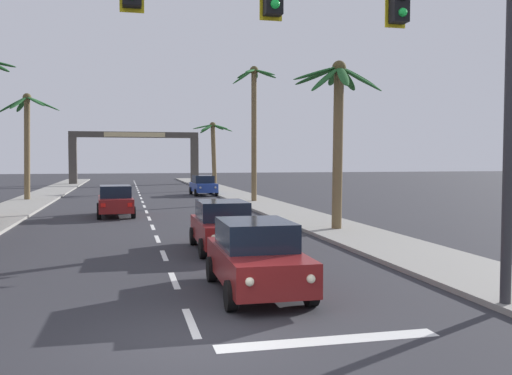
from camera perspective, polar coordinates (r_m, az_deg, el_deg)
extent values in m
plane|color=#2D2D33|center=(10.11, -5.99, -15.14)|extent=(220.00, 220.00, 0.00)
cube|color=gray|center=(31.02, 3.71, -2.69)|extent=(3.20, 110.00, 0.14)
cube|color=silver|center=(11.04, -6.65, -13.54)|extent=(0.16, 2.00, 0.01)
cube|color=silver|center=(14.71, -8.37, -9.36)|extent=(0.16, 2.00, 0.01)
cube|color=silver|center=(18.42, -9.38, -6.85)|extent=(0.16, 2.00, 0.01)
cube|color=silver|center=(22.17, -10.04, -5.19)|extent=(0.16, 2.00, 0.01)
cube|color=silver|center=(25.93, -10.51, -4.01)|extent=(0.16, 2.00, 0.01)
cube|color=silver|center=(29.70, -10.85, -3.12)|extent=(0.16, 2.00, 0.01)
cube|color=silver|center=(33.47, -11.12, -2.44)|extent=(0.16, 2.00, 0.01)
cube|color=silver|center=(37.25, -11.34, -1.89)|extent=(0.16, 2.00, 0.01)
cube|color=silver|center=(41.04, -11.51, -1.45)|extent=(0.16, 2.00, 0.01)
cube|color=silver|center=(44.82, -11.66, -1.08)|extent=(0.16, 2.00, 0.01)
cube|color=silver|center=(48.61, -11.78, -0.77)|extent=(0.16, 2.00, 0.01)
cube|color=silver|center=(52.40, -11.89, -0.50)|extent=(0.16, 2.00, 0.01)
cube|color=silver|center=(56.19, -11.98, -0.27)|extent=(0.16, 2.00, 0.01)
cube|color=silver|center=(59.98, -12.06, -0.07)|extent=(0.16, 2.00, 0.01)
cube|color=silver|center=(63.77, -12.13, 0.11)|extent=(0.16, 2.00, 0.01)
cube|color=silver|center=(67.57, -12.19, 0.27)|extent=(0.16, 2.00, 0.01)
cube|color=silver|center=(71.36, -12.24, 0.41)|extent=(0.16, 2.00, 0.01)
cube|color=silver|center=(75.15, -12.29, 0.54)|extent=(0.16, 2.00, 0.01)
cube|color=silver|center=(78.95, -12.34, 0.65)|extent=(0.16, 2.00, 0.01)
cube|color=silver|center=(10.06, 7.47, -15.22)|extent=(4.00, 0.44, 0.01)
cylinder|color=#2D2D33|center=(12.56, 24.45, 5.36)|extent=(0.22, 0.22, 7.44)
sphere|color=#1EE54C|center=(11.40, 14.75, 16.91)|extent=(0.17, 0.17, 0.17)
cube|color=yellow|center=(11.73, 14.04, 18.02)|extent=(0.42, 0.03, 1.04)
sphere|color=#1EE54C|center=(10.51, 1.96, 18.22)|extent=(0.17, 0.17, 0.17)
cube|color=maroon|center=(13.14, 0.07, -7.81)|extent=(1.82, 4.32, 0.72)
cube|color=black|center=(13.18, -0.07, -4.78)|extent=(1.63, 2.22, 0.64)
cylinder|color=black|center=(12.10, 5.62, -10.51)|extent=(0.23, 0.64, 0.64)
cylinder|color=black|center=(11.69, -2.60, -10.98)|extent=(0.23, 0.64, 0.64)
cylinder|color=black|center=(14.76, 2.17, -8.03)|extent=(0.23, 0.64, 0.64)
cylinder|color=black|center=(14.43, -4.54, -8.29)|extent=(0.23, 0.64, 0.64)
sphere|color=#F9EFC6|center=(11.23, 5.64, -9.27)|extent=(0.18, 0.18, 0.18)
sphere|color=#F9EFC6|center=(10.92, -0.65, -9.61)|extent=(0.18, 0.18, 0.18)
cube|color=red|center=(15.34, 0.73, -5.86)|extent=(0.24, 0.06, 0.20)
cube|color=red|center=(15.10, -4.18, -6.01)|extent=(0.24, 0.06, 0.20)
cube|color=maroon|center=(19.13, -3.40, -4.41)|extent=(1.81, 4.32, 0.72)
cube|color=black|center=(19.20, -3.48, -2.34)|extent=(1.63, 2.22, 0.64)
cylinder|color=black|center=(17.96, 0.06, -6.04)|extent=(0.23, 0.64, 0.64)
cylinder|color=black|center=(17.67, -5.44, -6.21)|extent=(0.23, 0.64, 0.64)
cylinder|color=black|center=(20.71, -1.66, -4.84)|extent=(0.23, 0.64, 0.64)
cylinder|color=black|center=(20.46, -6.43, -4.95)|extent=(0.23, 0.64, 0.64)
sphere|color=#F9EFC6|center=(17.12, -0.19, -5.00)|extent=(0.18, 0.18, 0.18)
sphere|color=#F9EFC6|center=(16.90, -4.31, -5.12)|extent=(0.18, 0.18, 0.18)
cube|color=red|center=(21.34, -2.58, -3.36)|extent=(0.24, 0.06, 0.20)
cube|color=red|center=(21.15, -6.11, -3.43)|extent=(0.24, 0.06, 0.20)
cube|color=maroon|center=(31.23, -14.17, -1.62)|extent=(1.96, 4.38, 0.72)
cube|color=black|center=(31.04, -14.18, -0.39)|extent=(1.70, 2.27, 0.64)
cylinder|color=black|center=(32.66, -15.75, -2.07)|extent=(0.25, 0.65, 0.64)
cylinder|color=black|center=(32.71, -12.73, -2.03)|extent=(0.25, 0.65, 0.64)
cylinder|color=black|center=(29.84, -15.73, -2.54)|extent=(0.25, 0.65, 0.64)
cylinder|color=black|center=(29.89, -12.42, -2.49)|extent=(0.25, 0.65, 0.64)
sphere|color=#B2B2AD|center=(33.38, -15.35, -1.20)|extent=(0.18, 0.18, 0.18)
sphere|color=#B2B2AD|center=(33.41, -13.23, -1.17)|extent=(0.18, 0.18, 0.18)
cube|color=red|center=(29.06, -15.34, -1.77)|extent=(0.24, 0.07, 0.20)
cube|color=red|center=(29.10, -12.74, -1.73)|extent=(0.24, 0.07, 0.20)
cube|color=navy|center=(47.68, -5.40, 0.02)|extent=(1.91, 4.36, 0.72)
cube|color=black|center=(47.80, -5.43, 0.85)|extent=(1.67, 2.25, 0.64)
cylinder|color=black|center=(46.46, -4.05, -0.49)|extent=(0.24, 0.65, 0.64)
cylinder|color=black|center=(46.16, -6.15, -0.52)|extent=(0.24, 0.65, 0.64)
cylinder|color=black|center=(49.25, -4.69, -0.30)|extent=(0.24, 0.65, 0.64)
cylinder|color=black|center=(48.96, -6.67, -0.33)|extent=(0.24, 0.65, 0.64)
sphere|color=#B2B2AD|center=(45.66, -4.17, 0.00)|extent=(0.18, 0.18, 0.18)
sphere|color=#B2B2AD|center=(45.44, -5.70, -0.02)|extent=(0.18, 0.18, 0.18)
cube|color=red|center=(49.92, -5.07, 0.27)|extent=(0.24, 0.07, 0.20)
cube|color=red|center=(49.70, -6.57, 0.25)|extent=(0.24, 0.07, 0.20)
ellipsoid|color=#1E5123|center=(31.75, -24.65, 11.44)|extent=(1.65, 0.64, 0.49)
cylinder|color=brown|center=(44.09, -22.34, 3.58)|extent=(0.55, 0.41, 7.53)
ellipsoid|color=#1E5123|center=(44.02, -20.89, 8.00)|extent=(2.34, 0.57, 1.11)
ellipsoid|color=#1E5123|center=(45.11, -21.23, 8.13)|extent=(1.79, 2.18, 0.72)
ellipsoid|color=#1E5123|center=(45.34, -22.79, 7.83)|extent=(1.42, 2.25, 1.09)
ellipsoid|color=#1E5123|center=(44.53, -23.67, 7.72)|extent=(2.24, 0.63, 1.36)
ellipsoid|color=#1E5123|center=(43.30, -23.08, 7.98)|extent=(1.19, 2.27, 1.21)
ellipsoid|color=#1E5123|center=(43.26, -21.58, 8.19)|extent=(1.78, 2.12, 0.95)
sphere|color=#4C4223|center=(44.30, -22.35, 8.52)|extent=(0.60, 0.60, 0.60)
cylinder|color=brown|center=(24.08, 8.35, 3.73)|extent=(0.49, 0.42, 6.93)
ellipsoid|color=#1E5123|center=(24.92, 10.43, 11.00)|extent=(2.10, 0.84, 0.93)
ellipsoid|color=#1E5123|center=(25.28, 9.26, 10.89)|extent=(1.66, 1.82, 0.93)
ellipsoid|color=#1E5123|center=(25.38, 8.00, 11.17)|extent=(0.77, 2.17, 0.66)
ellipsoid|color=#1E5123|center=(24.76, 6.22, 11.28)|extent=(1.81, 1.75, 0.76)
ellipsoid|color=#1E5123|center=(23.94, 6.19, 11.55)|extent=(2.13, 0.53, 0.77)
ellipsoid|color=#1E5123|center=(23.60, 7.14, 11.00)|extent=(1.82, 1.33, 1.30)
ellipsoid|color=#1E5123|center=(23.40, 8.86, 11.21)|extent=(0.81, 2.00, 1.18)
ellipsoid|color=#1E5123|center=(24.03, 10.59, 10.88)|extent=(1.71, 1.56, 1.26)
sphere|color=#4C4223|center=(24.39, 8.49, 12.01)|extent=(0.60, 0.60, 0.60)
cylinder|color=brown|center=(39.41, -0.21, 5.15)|extent=(0.38, 0.37, 9.25)
ellipsoid|color=#236028|center=(40.23, 0.95, 11.53)|extent=(1.84, 0.80, 0.61)
ellipsoid|color=#236028|center=(40.72, -0.10, 11.49)|extent=(0.92, 1.85, 0.52)
ellipsoid|color=#236028|center=(40.49, -1.07, 11.51)|extent=(1.25, 1.77, 0.56)
ellipsoid|color=#236028|center=(39.68, -1.30, 11.25)|extent=(1.62, 0.51, 1.14)
ellipsoid|color=#236028|center=(39.00, -0.60, 11.82)|extent=(1.26, 1.76, 0.58)
ellipsoid|color=#236028|center=(39.35, 0.88, 11.69)|extent=(1.51, 1.59, 0.65)
sphere|color=#4C4223|center=(39.86, -0.20, 11.88)|extent=(0.60, 0.60, 0.60)
cylinder|color=brown|center=(55.01, -4.33, 3.02)|extent=(0.62, 0.43, 6.35)
ellipsoid|color=#236028|center=(55.01, -3.43, 6.08)|extent=(2.02, 0.86, 0.80)
ellipsoid|color=#236028|center=(55.94, -3.90, 6.16)|extent=(1.63, 1.81, 0.55)
ellipsoid|color=#236028|center=(55.79, -5.08, 5.98)|extent=(1.38, 1.86, 0.90)
ellipsoid|color=#236028|center=(54.84, -5.45, 6.20)|extent=(2.06, 0.61, 0.59)
ellipsoid|color=#236028|center=(54.30, -5.03, 6.11)|extent=(1.66, 1.70, 0.81)
ellipsoid|color=#236028|center=(54.39, -3.69, 6.22)|extent=(1.53, 1.86, 0.62)
sphere|color=#4C4223|center=(55.10, -4.44, 6.37)|extent=(0.60, 0.60, 0.60)
cube|color=#423D38|center=(69.40, -18.20, 2.58)|extent=(0.90, 0.90, 5.64)
cube|color=#423D38|center=(69.64, -6.30, 2.72)|extent=(0.90, 0.90, 5.64)
cube|color=#423D38|center=(69.20, -12.27, 5.29)|extent=(15.30, 0.60, 0.70)
cube|color=tan|center=(68.88, -12.26, 5.30)|extent=(7.20, 0.08, 0.56)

